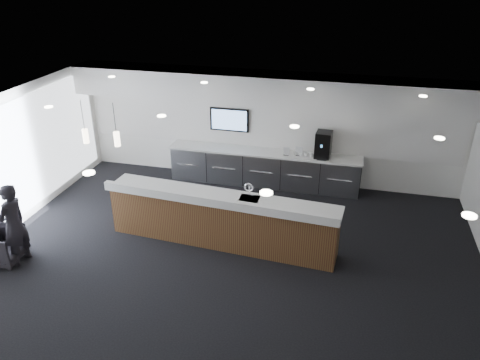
% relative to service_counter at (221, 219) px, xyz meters
% --- Properties ---
extents(ground, '(10.00, 10.00, 0.00)m').
position_rel_service_counter_xyz_m(ground, '(0.31, -0.64, -0.58)').
color(ground, black).
rests_on(ground, ground).
extents(ceiling, '(10.00, 8.00, 0.02)m').
position_rel_service_counter_xyz_m(ceiling, '(0.31, -0.64, 2.42)').
color(ceiling, black).
rests_on(ceiling, back_wall).
extents(back_wall, '(10.00, 0.02, 3.00)m').
position_rel_service_counter_xyz_m(back_wall, '(0.31, 3.36, 0.92)').
color(back_wall, white).
rests_on(back_wall, ground).
extents(soffit_bulkhead, '(10.00, 0.90, 0.70)m').
position_rel_service_counter_xyz_m(soffit_bulkhead, '(0.31, 2.91, 2.07)').
color(soffit_bulkhead, white).
rests_on(soffit_bulkhead, back_wall).
extents(alcove_panel, '(9.80, 0.06, 1.40)m').
position_rel_service_counter_xyz_m(alcove_panel, '(0.31, 3.33, 1.02)').
color(alcove_panel, white).
rests_on(alcove_panel, back_wall).
extents(window_blinds_wall, '(0.04, 7.36, 2.55)m').
position_rel_service_counter_xyz_m(window_blinds_wall, '(-4.65, -0.64, 0.92)').
color(window_blinds_wall, white).
rests_on(window_blinds_wall, left_wall).
extents(back_credenza, '(5.06, 0.66, 0.95)m').
position_rel_service_counter_xyz_m(back_credenza, '(0.31, 3.00, -0.10)').
color(back_credenza, gray).
rests_on(back_credenza, ground).
extents(wall_tv, '(1.05, 0.08, 0.62)m').
position_rel_service_counter_xyz_m(wall_tv, '(-0.69, 3.26, 1.07)').
color(wall_tv, black).
rests_on(wall_tv, back_wall).
extents(pendant_left, '(0.12, 0.12, 0.30)m').
position_rel_service_counter_xyz_m(pendant_left, '(-2.09, 0.16, 1.67)').
color(pendant_left, '#FFEAC6').
rests_on(pendant_left, ceiling).
extents(pendant_right, '(0.12, 0.12, 0.30)m').
position_rel_service_counter_xyz_m(pendant_right, '(-2.79, 0.16, 1.67)').
color(pendant_right, '#FFEAC6').
rests_on(pendant_right, ceiling).
extents(ceiling_can_lights, '(7.00, 5.00, 0.02)m').
position_rel_service_counter_xyz_m(ceiling_can_lights, '(0.31, -0.64, 2.39)').
color(ceiling_can_lights, white).
rests_on(ceiling_can_lights, ceiling).
extents(service_counter, '(4.98, 1.18, 1.49)m').
position_rel_service_counter_xyz_m(service_counter, '(0.00, 0.00, 0.00)').
color(service_counter, '#4A2518').
rests_on(service_counter, ground).
extents(coffee_machine, '(0.41, 0.52, 0.67)m').
position_rel_service_counter_xyz_m(coffee_machine, '(1.82, 3.00, 0.71)').
color(coffee_machine, black).
rests_on(coffee_machine, back_credenza).
extents(info_sign_left, '(0.16, 0.03, 0.22)m').
position_rel_service_counter_xyz_m(info_sign_left, '(0.91, 2.87, 0.48)').
color(info_sign_left, silver).
rests_on(info_sign_left, back_credenza).
extents(info_sign_right, '(0.18, 0.06, 0.25)m').
position_rel_service_counter_xyz_m(info_sign_right, '(1.22, 2.92, 0.50)').
color(info_sign_right, silver).
rests_on(info_sign_right, back_credenza).
extents(armchair, '(0.88, 0.86, 0.71)m').
position_rel_service_counter_xyz_m(armchair, '(-4.09, -1.69, -0.22)').
color(armchair, black).
rests_on(armchair, ground).
extents(lounge_guest, '(0.45, 0.65, 1.70)m').
position_rel_service_counter_xyz_m(lounge_guest, '(-3.73, -1.62, 0.28)').
color(lounge_guest, black).
rests_on(lounge_guest, ground).
extents(cup_0, '(0.11, 0.11, 0.10)m').
position_rel_service_counter_xyz_m(cup_0, '(1.97, 2.93, 0.42)').
color(cup_0, white).
rests_on(cup_0, back_credenza).
extents(cup_1, '(0.15, 0.15, 0.10)m').
position_rel_service_counter_xyz_m(cup_1, '(1.83, 2.93, 0.42)').
color(cup_1, white).
rests_on(cup_1, back_credenza).
extents(cup_2, '(0.13, 0.13, 0.10)m').
position_rel_service_counter_xyz_m(cup_2, '(1.69, 2.93, 0.42)').
color(cup_2, white).
rests_on(cup_2, back_credenza).
extents(cup_3, '(0.14, 0.14, 0.10)m').
position_rel_service_counter_xyz_m(cup_3, '(1.55, 2.93, 0.42)').
color(cup_3, white).
rests_on(cup_3, back_credenza).
extents(cup_4, '(0.15, 0.15, 0.10)m').
position_rel_service_counter_xyz_m(cup_4, '(1.41, 2.93, 0.42)').
color(cup_4, white).
rests_on(cup_4, back_credenza).
extents(cup_5, '(0.11, 0.11, 0.10)m').
position_rel_service_counter_xyz_m(cup_5, '(1.27, 2.93, 0.42)').
color(cup_5, white).
rests_on(cup_5, back_credenza).
extents(cup_6, '(0.15, 0.15, 0.10)m').
position_rel_service_counter_xyz_m(cup_6, '(1.13, 2.93, 0.42)').
color(cup_6, white).
rests_on(cup_6, back_credenza).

